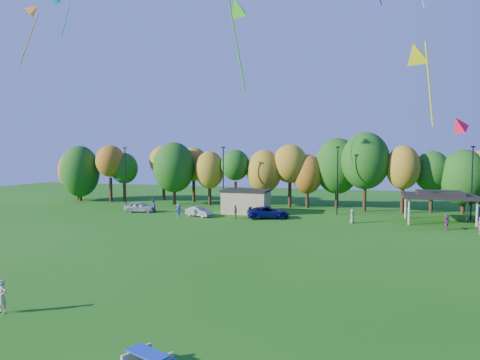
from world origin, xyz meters
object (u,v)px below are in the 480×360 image
(picnic_table, at_px, (147,360))
(car_a, at_px, (140,207))
(car_c, at_px, (268,213))
(car_b, at_px, (199,212))
(kite_flyer, at_px, (2,297))
(car_d, at_px, (267,212))

(picnic_table, xyz_separation_m, car_a, (-22.61, 38.44, 0.28))
(car_c, bearing_deg, car_b, 77.73)
(car_b, bearing_deg, picnic_table, -140.88)
(picnic_table, height_order, car_b, car_b)
(car_a, distance_m, car_b, 9.53)
(car_b, bearing_deg, car_a, 101.44)
(picnic_table, distance_m, kite_flyer, 10.60)
(car_b, distance_m, car_c, 9.02)
(kite_flyer, height_order, car_b, kite_flyer)
(picnic_table, relative_size, kite_flyer, 1.24)
(kite_flyer, distance_m, car_c, 35.55)
(picnic_table, bearing_deg, car_c, 116.92)
(car_b, bearing_deg, car_d, -59.50)
(car_c, height_order, car_d, car_c)
(car_c, xyz_separation_m, car_d, (-0.34, 0.64, -0.08))
(car_c, bearing_deg, car_a, 70.20)
(picnic_table, height_order, car_d, car_d)
(kite_flyer, bearing_deg, car_b, 99.91)
(picnic_table, bearing_deg, car_a, 141.07)
(picnic_table, xyz_separation_m, car_b, (-13.18, 37.09, 0.18))
(car_c, bearing_deg, car_d, 8.99)
(kite_flyer, distance_m, car_b, 34.17)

